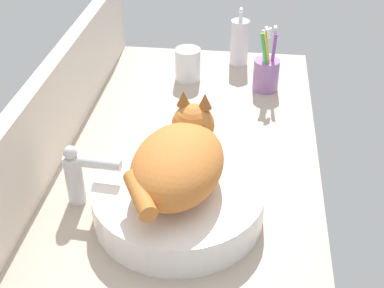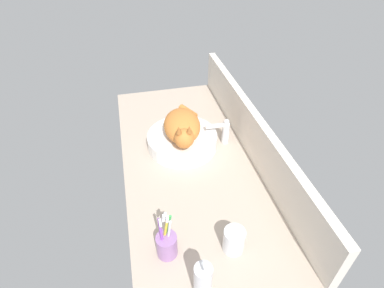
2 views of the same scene
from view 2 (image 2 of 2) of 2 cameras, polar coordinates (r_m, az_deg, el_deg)
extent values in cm
cube|color=#B2A08E|center=(141.00, -0.26, -3.54)|extent=(137.47, 61.76, 4.00)
cube|color=silver|center=(140.69, 11.35, 2.17)|extent=(137.47, 3.60, 21.45)
cylinder|color=white|center=(145.00, -1.85, 0.68)|extent=(33.54, 33.54, 6.95)
ellipsoid|color=#CC7533|center=(139.61, -1.92, 3.57)|extent=(26.90, 19.95, 11.00)
sphere|color=#CC7533|center=(129.21, -1.52, 1.08)|extent=(8.80, 8.80, 8.80)
cone|color=#995726|center=(125.31, -0.52, 2.81)|extent=(2.80, 2.80, 3.20)
cone|color=#995726|center=(125.05, -2.53, 2.68)|extent=(2.80, 2.80, 3.20)
cylinder|color=#CC7533|center=(148.34, -0.77, 6.19)|extent=(11.24, 7.89, 3.20)
cylinder|color=silver|center=(147.13, 6.41, 2.07)|extent=(3.60, 3.60, 11.00)
cylinder|color=silver|center=(143.17, 4.61, 3.46)|extent=(2.98, 10.14, 2.20)
sphere|color=silver|center=(143.22, 6.60, 4.21)|extent=(2.80, 2.80, 2.80)
cylinder|color=silver|center=(96.59, 2.08, -24.62)|extent=(5.49, 5.49, 13.74)
cylinder|color=silver|center=(89.26, 2.22, -22.27)|extent=(1.20, 1.20, 2.80)
cylinder|color=silver|center=(87.49, 2.46, -22.49)|extent=(2.20, 1.00, 1.00)
cylinder|color=#996BA8|center=(105.53, -4.81, -18.68)|extent=(7.08, 7.08, 8.82)
cylinder|color=yellow|center=(102.49, -5.20, -16.75)|extent=(1.41, 3.83, 16.92)
cube|color=white|center=(95.60, -5.50, -13.88)|extent=(1.27, 1.20, 2.54)
cylinder|color=white|center=(102.16, -4.51, -16.95)|extent=(3.03, 2.46, 16.99)
cube|color=white|center=(95.25, -4.77, -14.09)|extent=(1.50, 1.02, 2.60)
cylinder|color=purple|center=(101.60, -5.74, -17.54)|extent=(4.40, 1.43, 16.84)
cube|color=white|center=(94.65, -6.07, -14.70)|extent=(1.68, 0.87, 2.62)
cylinder|color=green|center=(102.90, -4.94, -16.39)|extent=(1.49, 4.33, 16.85)
cube|color=white|center=(96.04, -5.22, -13.51)|extent=(1.29, 1.27, 2.55)
cylinder|color=white|center=(106.84, 7.97, -17.70)|extent=(7.31, 7.31, 9.35)
cylinder|color=silver|center=(108.14, 7.89, -18.16)|extent=(6.44, 6.44, 6.24)
camera|label=1|loc=(1.93, -12.26, 31.86)|focal=50.00mm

